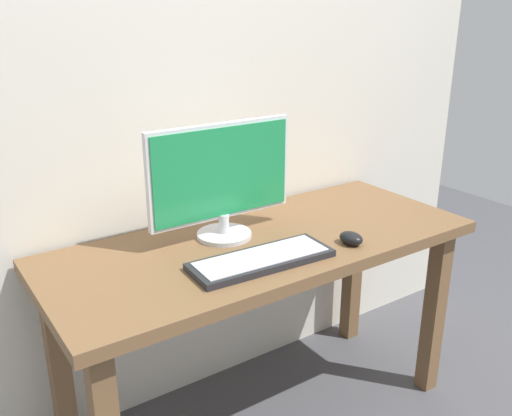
{
  "coord_description": "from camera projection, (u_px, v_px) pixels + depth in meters",
  "views": [
    {
      "loc": [
        -1.01,
        -1.44,
        1.51
      ],
      "look_at": [
        -0.03,
        0.0,
        0.87
      ],
      "focal_mm": 39.01,
      "sensor_mm": 36.0,
      "label": 1
    }
  ],
  "objects": [
    {
      "name": "ground_plane",
      "position": [
        262.0,
        416.0,
        2.16
      ],
      "size": [
        6.0,
        6.0,
        0.0
      ],
      "primitive_type": "plane",
      "color": "#4C4C51"
    },
    {
      "name": "wall_back",
      "position": [
        206.0,
        6.0,
        1.92
      ],
      "size": [
        2.74,
        0.04,
        3.0
      ],
      "primitive_type": "cube",
      "color": "silver",
      "rests_on": "ground_plane"
    },
    {
      "name": "desk",
      "position": [
        263.0,
        267.0,
        1.94
      ],
      "size": [
        1.5,
        0.62,
        0.75
      ],
      "color": "brown",
      "rests_on": "ground_plane"
    },
    {
      "name": "monitor",
      "position": [
        222.0,
        179.0,
        1.86
      ],
      "size": [
        0.53,
        0.19,
        0.4
      ],
      "color": "silver",
      "rests_on": "desk"
    },
    {
      "name": "keyboard_primary",
      "position": [
        261.0,
        259.0,
        1.73
      ],
      "size": [
        0.47,
        0.19,
        0.02
      ],
      "color": "#232328",
      "rests_on": "desk"
    },
    {
      "name": "mouse",
      "position": [
        351.0,
        238.0,
        1.86
      ],
      "size": [
        0.07,
        0.09,
        0.04
      ],
      "primitive_type": "ellipsoid",
      "rotation": [
        0.0,
        0.0,
        0.07
      ],
      "color": "black",
      "rests_on": "desk"
    }
  ]
}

